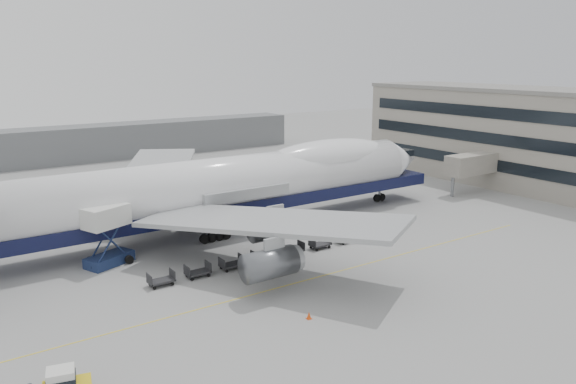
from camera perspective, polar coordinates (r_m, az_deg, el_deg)
ground at (r=58.09m, az=-0.61°, el=-6.82°), size 260.00×260.00×0.00m
apron_line at (r=53.54m, az=3.01°, el=-8.63°), size 60.00×0.15×0.01m
terminal at (r=94.72m, az=26.52°, el=4.54°), size 24.20×70.40×15.60m
hangar at (r=118.23m, az=-24.28°, el=4.15°), size 110.00×8.00×7.00m
airliner at (r=66.71m, az=-5.92°, el=0.81°), size 67.00×55.30×19.98m
catering_truck at (r=58.34m, az=-17.89°, el=-3.84°), size 5.21×4.41×6.04m
traffic_cone at (r=45.44m, az=2.14°, el=-12.43°), size 0.40×0.40×0.59m
dolly_0 at (r=52.69m, az=-12.77°, el=-8.72°), size 2.30×1.35×1.30m
dolly_1 at (r=54.01m, az=-9.16°, el=-7.99°), size 2.30×1.35×1.30m
dolly_2 at (r=55.53m, az=-5.74°, el=-7.28°), size 2.30×1.35×1.30m
dolly_3 at (r=57.24m, az=-2.53°, el=-6.58°), size 2.30×1.35×1.30m
dolly_4 at (r=59.13m, az=0.48°, el=-5.90°), size 2.30×1.35×1.30m
dolly_5 at (r=61.17m, az=3.28°, el=-5.26°), size 2.30×1.35×1.30m
dolly_6 at (r=63.36m, az=5.90°, el=-4.64°), size 2.30×1.35×1.30m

